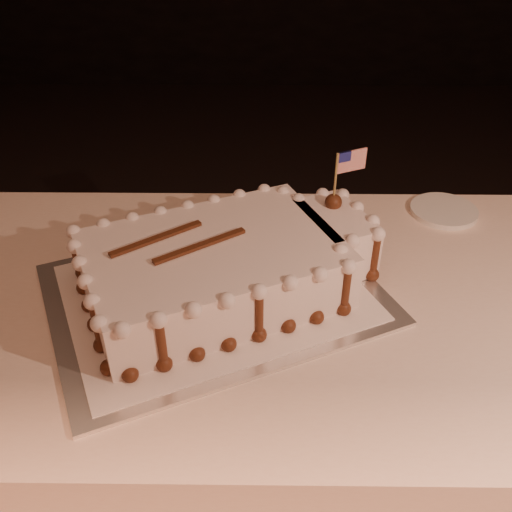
{
  "coord_description": "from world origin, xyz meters",
  "views": [
    {
      "loc": [
        -0.06,
        -0.25,
        1.45
      ],
      "look_at": [
        -0.07,
        0.6,
        0.84
      ],
      "focal_mm": 40.0,
      "sensor_mm": 36.0,
      "label": 1
    }
  ],
  "objects_px": {
    "side_plate": "(444,211)",
    "cake_board": "(214,294)",
    "banquet_table": "(285,422)",
    "sheet_cake": "(229,265)"
  },
  "relations": [
    {
      "from": "side_plate",
      "to": "cake_board",
      "type": "bearing_deg",
      "value": -149.08
    },
    {
      "from": "side_plate",
      "to": "banquet_table",
      "type": "bearing_deg",
      "value": -140.11
    },
    {
      "from": "sheet_cake",
      "to": "side_plate",
      "type": "relative_size",
      "value": 3.84
    },
    {
      "from": "cake_board",
      "to": "sheet_cake",
      "type": "relative_size",
      "value": 1.01
    },
    {
      "from": "banquet_table",
      "to": "side_plate",
      "type": "height_order",
      "value": "side_plate"
    },
    {
      "from": "cake_board",
      "to": "side_plate",
      "type": "distance_m",
      "value": 0.61
    },
    {
      "from": "banquet_table",
      "to": "cake_board",
      "type": "bearing_deg",
      "value": 179.62
    },
    {
      "from": "cake_board",
      "to": "sheet_cake",
      "type": "distance_m",
      "value": 0.07
    },
    {
      "from": "banquet_table",
      "to": "side_plate",
      "type": "xyz_separation_m",
      "value": [
        0.37,
        0.31,
        0.38
      ]
    },
    {
      "from": "banquet_table",
      "to": "sheet_cake",
      "type": "relative_size",
      "value": 4.0
    }
  ]
}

